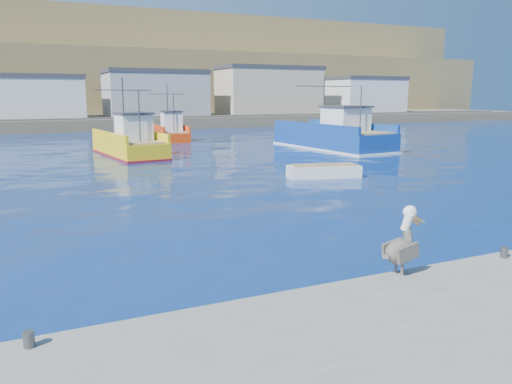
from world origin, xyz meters
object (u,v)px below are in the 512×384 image
Objects in this scene: skiff_far at (320,136)px; pelican at (403,245)px; trawler_yellow_b at (130,144)px; boat_orange at (170,131)px; skiff_mid at (324,172)px; trawler_blue at (333,136)px.

skiff_far is 45.29m from pelican.
trawler_yellow_b is at bearing 91.48° from pelican.
trawler_yellow_b is at bearing -161.23° from skiff_far.
boat_orange reaches higher than skiff_mid.
trawler_yellow_b is 5.97× the size of pelican.
skiff_mid is 2.63× the size of pelican.
skiff_mid is at bearing -85.69° from boat_orange.
skiff_mid is at bearing -61.06° from trawler_yellow_b.
trawler_yellow_b is at bearing 118.94° from skiff_mid.
skiff_mid is 0.98× the size of skiff_far.
trawler_yellow_b is at bearing -118.53° from boat_orange.
boat_orange is 16.84m from skiff_far.
pelican is at bearing -120.33° from trawler_blue.
pelican is (-5.75, -43.90, 0.25)m from boat_orange.
boat_orange is 44.28m from pelican.
skiff_far is (22.84, 7.76, -0.66)m from trawler_yellow_b.
skiff_far is (14.17, 23.43, 0.02)m from skiff_mid.
skiff_mid is 17.96m from pelican.
trawler_yellow_b is 13.77m from boat_orange.
trawler_blue is 34.38m from pelican.
boat_orange is at bearing 129.23° from trawler_blue.
boat_orange is (6.58, 12.09, 0.02)m from trawler_yellow_b.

